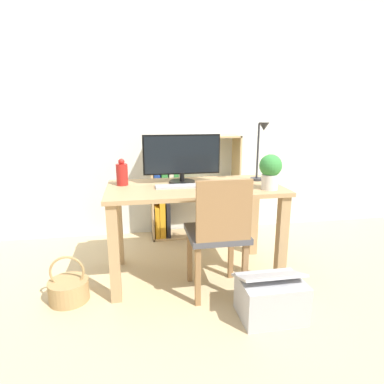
# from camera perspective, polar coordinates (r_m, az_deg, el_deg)

# --- Properties ---
(ground_plane) EXTENTS (10.00, 10.00, 0.00)m
(ground_plane) POSITION_cam_1_polar(r_m,az_deg,el_deg) (2.67, 0.38, -14.22)
(ground_plane) COLOR #CCB284
(wall_back) EXTENTS (8.00, 0.05, 2.60)m
(wall_back) POSITION_cam_1_polar(r_m,az_deg,el_deg) (3.36, -2.81, 14.58)
(wall_back) COLOR silver
(wall_back) RESTS_ON ground_plane
(desk) EXTENTS (1.30, 0.68, 0.73)m
(desk) POSITION_cam_1_polar(r_m,az_deg,el_deg) (2.45, 0.41, -2.03)
(desk) COLOR tan
(desk) RESTS_ON ground_plane
(monitor) EXTENTS (0.60, 0.20, 0.38)m
(monitor) POSITION_cam_1_polar(r_m,az_deg,el_deg) (2.49, -1.81, 6.27)
(monitor) COLOR black
(monitor) RESTS_ON desk
(keyboard) EXTENTS (0.36, 0.11, 0.02)m
(keyboard) POSITION_cam_1_polar(r_m,az_deg,el_deg) (2.37, -2.16, 1.04)
(keyboard) COLOR #B2B2B7
(keyboard) RESTS_ON desk
(vase) EXTENTS (0.09, 0.09, 0.20)m
(vase) POSITION_cam_1_polar(r_m,az_deg,el_deg) (2.48, -12.34, 3.22)
(vase) COLOR #B2231E
(vase) RESTS_ON desk
(desk_lamp) EXTENTS (0.10, 0.19, 0.47)m
(desk_lamp) POSITION_cam_1_polar(r_m,az_deg,el_deg) (2.58, 12.12, 8.03)
(desk_lamp) COLOR #2D2D33
(desk_lamp) RESTS_ON desk
(potted_plant) EXTENTS (0.16, 0.16, 0.25)m
(potted_plant) POSITION_cam_1_polar(r_m,az_deg,el_deg) (2.35, 13.76, 3.81)
(potted_plant) COLOR silver
(potted_plant) RESTS_ON desk
(chair) EXTENTS (0.40, 0.40, 0.86)m
(chair) POSITION_cam_1_polar(r_m,az_deg,el_deg) (2.20, 4.75, -7.05)
(chair) COLOR #4C4C51
(chair) RESTS_ON ground_plane
(bookshelf) EXTENTS (0.90, 0.28, 1.04)m
(bookshelf) POSITION_cam_1_polar(r_m,az_deg,el_deg) (3.27, -2.58, 0.99)
(bookshelf) COLOR tan
(bookshelf) RESTS_ON ground_plane
(basket) EXTENTS (0.27, 0.27, 0.33)m
(basket) POSITION_cam_1_polar(r_m,az_deg,el_deg) (2.45, -21.07, -15.79)
(basket) COLOR tan
(basket) RESTS_ON ground_plane
(storage_box) EXTENTS (0.40, 0.35, 0.32)m
(storage_box) POSITION_cam_1_polar(r_m,az_deg,el_deg) (2.18, 13.82, -17.71)
(storage_box) COLOR #B2B2B7
(storage_box) RESTS_ON ground_plane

